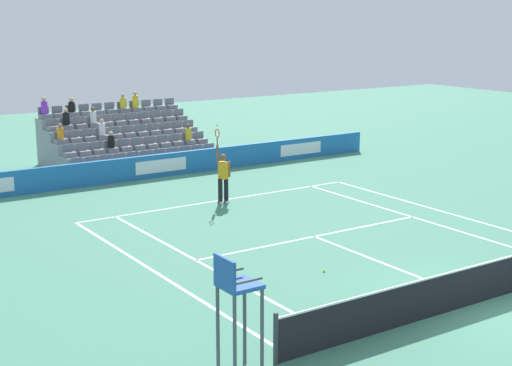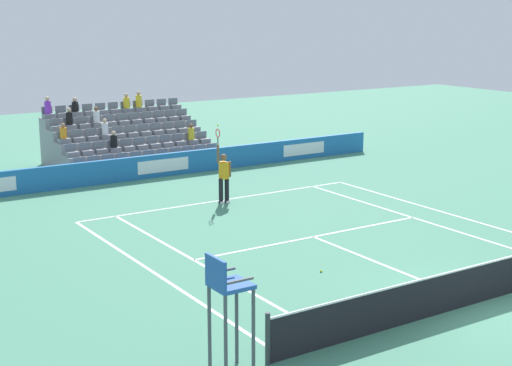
% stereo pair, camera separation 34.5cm
% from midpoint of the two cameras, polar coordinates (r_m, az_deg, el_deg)
% --- Properties ---
extents(ground_plane, '(80.00, 80.00, 0.00)m').
position_cam_midpoint_polar(ground_plane, '(18.93, 15.96, -8.51)').
color(ground_plane, '#47896B').
extents(line_baseline, '(10.97, 0.10, 0.01)m').
position_cam_midpoint_polar(line_baseline, '(27.71, -2.97, -1.29)').
color(line_baseline, white).
rests_on(line_baseline, ground).
extents(line_service, '(8.23, 0.10, 0.01)m').
position_cam_midpoint_polar(line_service, '(23.31, 3.96, -4.00)').
color(line_service, white).
rests_on(line_service, ground).
extents(line_centre_service, '(0.10, 6.40, 0.01)m').
position_cam_midpoint_polar(line_centre_service, '(20.99, 9.31, -6.05)').
color(line_centre_service, white).
rests_on(line_centre_service, ground).
extents(line_singles_sideline_left, '(0.10, 11.89, 0.01)m').
position_cam_midpoint_polar(line_singles_sideline_left, '(20.79, -4.35, -6.10)').
color(line_singles_sideline_left, white).
rests_on(line_singles_sideline_left, ground).
extents(line_singles_sideline_right, '(0.10, 11.89, 0.01)m').
position_cam_midpoint_polar(line_singles_sideline_right, '(25.63, 11.91, -2.71)').
color(line_singles_sideline_right, white).
rests_on(line_singles_sideline_right, ground).
extents(line_doubles_sideline_left, '(0.10, 11.89, 0.01)m').
position_cam_midpoint_polar(line_doubles_sideline_left, '(20.19, -7.77, -6.76)').
color(line_doubles_sideline_left, white).
rests_on(line_doubles_sideline_left, ground).
extents(line_doubles_sideline_right, '(0.10, 11.89, 0.01)m').
position_cam_midpoint_polar(line_doubles_sideline_right, '(26.60, 13.99, -2.25)').
color(line_doubles_sideline_right, white).
rests_on(line_doubles_sideline_right, ground).
extents(line_centre_mark, '(0.10, 0.20, 0.01)m').
position_cam_midpoint_polar(line_centre_mark, '(27.62, -2.86, -1.33)').
color(line_centre_mark, white).
rests_on(line_centre_mark, ground).
extents(sponsor_barrier, '(21.59, 0.22, 0.95)m').
position_cam_midpoint_polar(sponsor_barrier, '(31.81, -7.48, 1.31)').
color(sponsor_barrier, '#1E66AD').
rests_on(sponsor_barrier, ground).
extents(tennis_net, '(11.97, 0.10, 1.07)m').
position_cam_midpoint_polar(tennis_net, '(18.76, 16.05, -7.10)').
color(tennis_net, '#33383D').
rests_on(tennis_net, ground).
extents(tennis_player, '(0.53, 0.37, 2.85)m').
position_cam_midpoint_polar(tennis_player, '(27.08, -2.85, 0.53)').
color(tennis_player, black).
rests_on(tennis_player, ground).
extents(umpire_chair, '(0.70, 0.70, 2.34)m').
position_cam_midpoint_polar(umpire_chair, '(14.27, -2.19, -8.53)').
color(umpire_chair, '#474C54').
rests_on(umpire_chair, ground).
extents(stadium_stand, '(6.82, 4.75, 3.05)m').
position_cam_midpoint_polar(stadium_stand, '(34.94, -10.12, 2.82)').
color(stadium_stand, gray).
rests_on(stadium_stand, ground).
extents(loose_tennis_ball, '(0.07, 0.07, 0.07)m').
position_cam_midpoint_polar(loose_tennis_ball, '(20.24, 4.61, -6.54)').
color(loose_tennis_ball, '#D1E533').
rests_on(loose_tennis_ball, ground).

